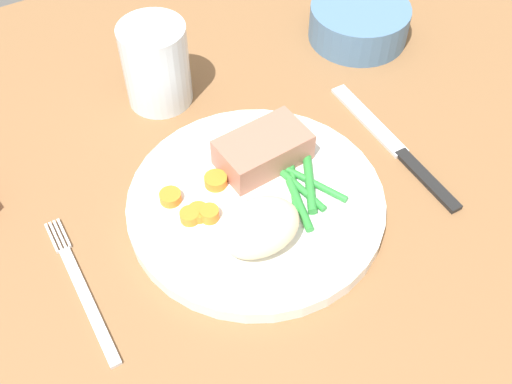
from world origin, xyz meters
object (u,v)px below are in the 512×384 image
Objects in this scene: dinner_plate at (256,204)px; water_glass at (157,70)px; knife at (395,147)px; salad_bowl at (359,20)px; fork at (82,289)px; meat_portion at (266,149)px.

water_glass is at bearing 94.29° from dinner_plate.
salad_bowl reaches higher than knife.
meat_portion is at bearing 8.34° from fork.
meat_portion is at bearing 163.77° from knife.
water_glass is 26.01cm from salad_bowl.
salad_bowl is at bearing 35.47° from dinner_plate.
knife is at bearing -17.32° from meat_portion.
dinner_plate is 1.21× the size of knife.
water_glass reaches higher than meat_portion.
knife is (34.61, -0.03, -0.00)cm from fork.
dinner_plate is at bearing -179.88° from knife.
water_glass is at bearing 175.94° from salad_bowl.
knife is (13.43, -4.19, -2.98)cm from meat_portion.
salad_bowl is at bearing 19.92° from fork.
water_glass reaches higher than salad_bowl.
dinner_plate is at bearing -144.53° from salad_bowl.
fork is at bearing -168.89° from meat_portion.
knife is at bearing -47.02° from water_glass.
knife is at bearing -2.82° from fork.
meat_portion reaches higher than dinner_plate.
fork is (-21.18, -4.16, -2.98)cm from meat_portion.
meat_portion is 0.94× the size of water_glass.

